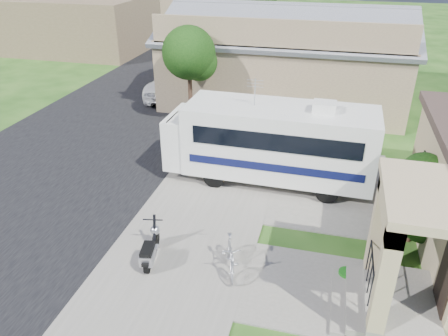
% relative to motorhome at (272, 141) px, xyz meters
% --- Properties ---
extents(ground, '(120.00, 120.00, 0.00)m').
position_rel_motorhome_xyz_m(ground, '(-0.74, -4.37, -1.60)').
color(ground, '#193E10').
extents(street_slab, '(9.00, 80.00, 0.02)m').
position_rel_motorhome_xyz_m(street_slab, '(-8.24, 5.63, -1.59)').
color(street_slab, black).
rests_on(street_slab, ground).
extents(sidewalk_slab, '(4.00, 80.00, 0.06)m').
position_rel_motorhome_xyz_m(sidewalk_slab, '(-1.74, 5.63, -1.57)').
color(sidewalk_slab, slate).
rests_on(sidewalk_slab, ground).
extents(driveway_slab, '(7.00, 6.00, 0.05)m').
position_rel_motorhome_xyz_m(driveway_slab, '(0.76, 0.13, -1.57)').
color(driveway_slab, slate).
rests_on(driveway_slab, ground).
extents(walk_slab, '(4.00, 3.00, 0.05)m').
position_rel_motorhome_xyz_m(walk_slab, '(2.26, -5.37, -1.57)').
color(walk_slab, slate).
rests_on(walk_slab, ground).
extents(warehouse, '(12.50, 8.40, 5.04)m').
position_rel_motorhome_xyz_m(warehouse, '(-0.74, 9.59, 0.39)').
color(warehouse, '#7B634D').
rests_on(warehouse, ground).
extents(distant_bldg_far, '(10.00, 8.00, 4.00)m').
position_rel_motorhome_xyz_m(distant_bldg_far, '(-17.74, 17.63, 0.40)').
color(distant_bldg_far, brown).
rests_on(distant_bldg_far, ground).
extents(distant_bldg_near, '(8.00, 7.00, 3.20)m').
position_rel_motorhome_xyz_m(distant_bldg_near, '(-15.74, 29.63, 0.00)').
color(distant_bldg_near, '#7B634D').
rests_on(distant_bldg_near, ground).
extents(street_tree_a, '(2.44, 2.40, 4.58)m').
position_rel_motorhome_xyz_m(street_tree_a, '(-4.44, 4.68, 1.65)').
color(street_tree_a, black).
rests_on(street_tree_a, ground).
extents(street_tree_b, '(2.44, 2.40, 4.73)m').
position_rel_motorhome_xyz_m(street_tree_b, '(-4.44, 14.68, 1.79)').
color(street_tree_b, black).
rests_on(street_tree_b, ground).
extents(street_tree_c, '(2.44, 2.40, 4.42)m').
position_rel_motorhome_xyz_m(street_tree_c, '(-4.44, 23.68, 1.51)').
color(street_tree_c, black).
rests_on(street_tree_c, ground).
extents(motorhome, '(7.30, 2.47, 3.73)m').
position_rel_motorhome_xyz_m(motorhome, '(0.00, 0.00, 0.00)').
color(motorhome, silver).
rests_on(motorhome, ground).
extents(shrub, '(2.30, 2.20, 2.82)m').
position_rel_motorhome_xyz_m(shrub, '(4.59, -2.51, -0.15)').
color(shrub, black).
rests_on(shrub, ground).
extents(scooter, '(0.65, 1.57, 1.04)m').
position_rel_motorhome_xyz_m(scooter, '(-2.39, -5.38, -1.13)').
color(scooter, black).
rests_on(scooter, ground).
extents(bicycle, '(0.93, 1.68, 0.97)m').
position_rel_motorhome_xyz_m(bicycle, '(-0.21, -5.19, -1.11)').
color(bicycle, '#ABABB3').
rests_on(bicycle, ground).
extents(pickup_truck, '(3.18, 5.82, 1.55)m').
position_rel_motorhome_xyz_m(pickup_truck, '(-6.64, 8.49, -0.83)').
color(pickup_truck, white).
rests_on(pickup_truck, ground).
extents(van, '(2.82, 5.68, 1.58)m').
position_rel_motorhome_xyz_m(van, '(-7.53, 16.20, -0.81)').
color(van, white).
rests_on(van, ground).
extents(garden_hose, '(0.43, 0.43, 0.19)m').
position_rel_motorhome_xyz_m(garden_hose, '(2.78, -4.70, -1.50)').
color(garden_hose, '#156414').
rests_on(garden_hose, ground).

